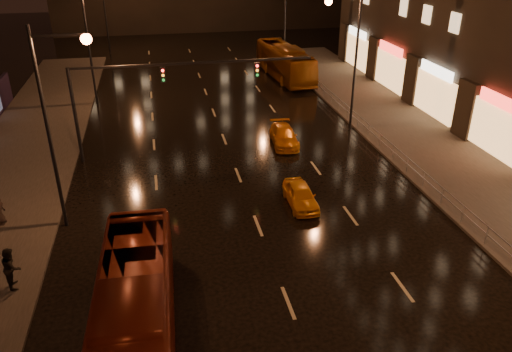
{
  "coord_description": "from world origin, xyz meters",
  "views": [
    {
      "loc": [
        -4.47,
        -11.27,
        13.58
      ],
      "look_at": [
        0.03,
        10.69,
        2.5
      ],
      "focal_mm": 35.0,
      "sensor_mm": 36.0,
      "label": 1
    }
  ],
  "objects_px": {
    "bus_red": "(135,317)",
    "bus_curb": "(285,62)",
    "taxi_near": "(301,195)",
    "pedestrian_b": "(12,267)",
    "taxi_far": "(284,136)"
  },
  "relations": [
    {
      "from": "bus_red",
      "to": "pedestrian_b",
      "type": "bearing_deg",
      "value": 140.3
    },
    {
      "from": "bus_red",
      "to": "pedestrian_b",
      "type": "height_order",
      "value": "bus_red"
    },
    {
      "from": "bus_red",
      "to": "bus_curb",
      "type": "relative_size",
      "value": 0.95
    },
    {
      "from": "bus_curb",
      "to": "pedestrian_b",
      "type": "distance_m",
      "value": 35.92
    },
    {
      "from": "bus_red",
      "to": "taxi_near",
      "type": "distance_m",
      "value": 12.5
    },
    {
      "from": "bus_curb",
      "to": "taxi_far",
      "type": "bearing_deg",
      "value": -108.82
    },
    {
      "from": "pedestrian_b",
      "to": "bus_red",
      "type": "bearing_deg",
      "value": -143.19
    },
    {
      "from": "taxi_near",
      "to": "pedestrian_b",
      "type": "xyz_separation_m",
      "value": [
        -13.72,
        -4.44,
        0.47
      ]
    },
    {
      "from": "bus_curb",
      "to": "taxi_near",
      "type": "xyz_separation_m",
      "value": [
        -5.75,
        -25.75,
        -1.01
      ]
    },
    {
      "from": "taxi_near",
      "to": "bus_curb",
      "type": "bearing_deg",
      "value": 78.1
    },
    {
      "from": "taxi_near",
      "to": "pedestrian_b",
      "type": "relative_size",
      "value": 1.92
    },
    {
      "from": "taxi_far",
      "to": "pedestrian_b",
      "type": "xyz_separation_m",
      "value": [
        -15.0,
        -13.05,
        0.46
      ]
    },
    {
      "from": "bus_curb",
      "to": "taxi_near",
      "type": "height_order",
      "value": "bus_curb"
    },
    {
      "from": "bus_red",
      "to": "taxi_far",
      "type": "bearing_deg",
      "value": 62.79
    },
    {
      "from": "pedestrian_b",
      "to": "taxi_far",
      "type": "bearing_deg",
      "value": -60.3
    }
  ]
}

